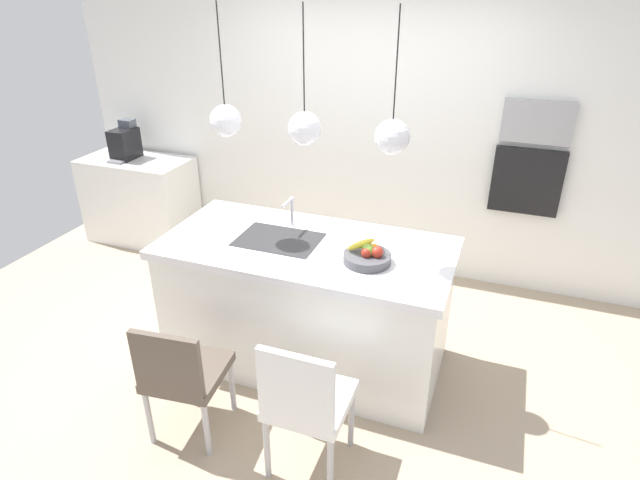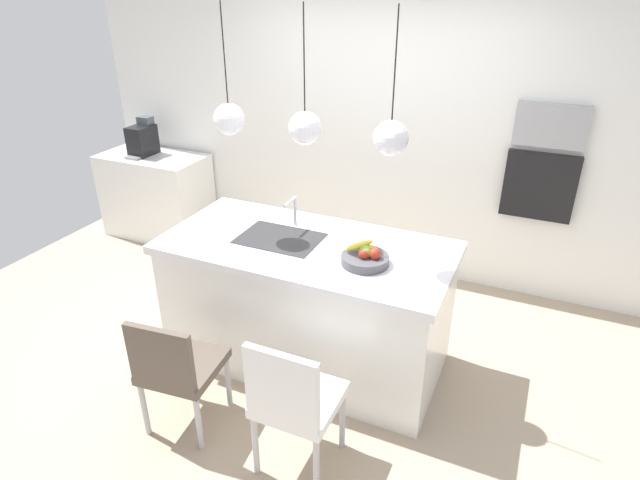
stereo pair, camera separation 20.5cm
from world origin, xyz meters
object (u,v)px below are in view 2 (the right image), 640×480
object	(u,v)px
microwave	(551,125)
chair_middle	(294,399)
chair_near	(177,366)
oven	(539,186)
coffee_machine	(142,139)
fruit_bowl	(366,257)

from	to	relation	value
microwave	chair_middle	world-z (taller)	microwave
microwave	chair_near	world-z (taller)	microwave
oven	chair_middle	xyz separation A→B (m)	(-0.99, -2.52, -0.51)
coffee_machine	chair_near	xyz separation A→B (m)	(2.07, -2.22, -0.58)
oven	chair_near	bearing A→B (deg)	-125.23
microwave	oven	bearing A→B (deg)	0.00
microwave	fruit_bowl	bearing A→B (deg)	-118.22
fruit_bowl	microwave	bearing A→B (deg)	61.78
oven	chair_near	distance (m)	3.13
coffee_machine	microwave	distance (m)	3.89
chair_near	chair_middle	xyz separation A→B (m)	(0.79, -0.00, 0.05)
fruit_bowl	oven	distance (m)	1.91
fruit_bowl	oven	bearing A→B (deg)	61.78
coffee_machine	microwave	world-z (taller)	microwave
fruit_bowl	chair_middle	distance (m)	0.97
chair_near	oven	bearing A→B (deg)	54.77
microwave	coffee_machine	bearing A→B (deg)	-175.58
coffee_machine	chair_near	size ratio (longest dim) A/B	0.45
fruit_bowl	coffee_machine	size ratio (longest dim) A/B	0.79
chair_middle	chair_near	bearing A→B (deg)	179.67
fruit_bowl	chair_near	world-z (taller)	fruit_bowl
microwave	oven	xyz separation A→B (m)	(0.00, 0.00, -0.50)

